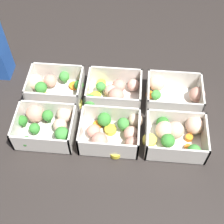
% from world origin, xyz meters
% --- Properties ---
extents(ground_plane, '(4.00, 4.00, 0.00)m').
position_xyz_m(ground_plane, '(0.00, 0.00, 0.00)').
color(ground_plane, '#282321').
extents(container_near_left, '(0.17, 0.15, 0.07)m').
position_xyz_m(container_near_left, '(-0.18, -0.06, 0.03)').
color(container_near_left, silver).
rests_on(container_near_left, ground_plane).
extents(container_near_center, '(0.18, 0.15, 0.07)m').
position_xyz_m(container_near_center, '(0.01, -0.07, 0.03)').
color(container_near_center, silver).
rests_on(container_near_center, ground_plane).
extents(container_near_right, '(0.18, 0.14, 0.07)m').
position_xyz_m(container_near_right, '(0.18, -0.06, 0.03)').
color(container_near_right, silver).
rests_on(container_near_right, ground_plane).
extents(container_far_left, '(0.19, 0.13, 0.07)m').
position_xyz_m(container_far_left, '(-0.19, 0.08, 0.03)').
color(container_far_left, silver).
rests_on(container_far_left, ground_plane).
extents(container_far_center, '(0.17, 0.13, 0.07)m').
position_xyz_m(container_far_center, '(-0.00, 0.07, 0.03)').
color(container_far_center, silver).
rests_on(container_far_center, ground_plane).
extents(container_far_right, '(0.19, 0.14, 0.07)m').
position_xyz_m(container_far_right, '(0.18, 0.08, 0.03)').
color(container_far_right, silver).
rests_on(container_far_right, ground_plane).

